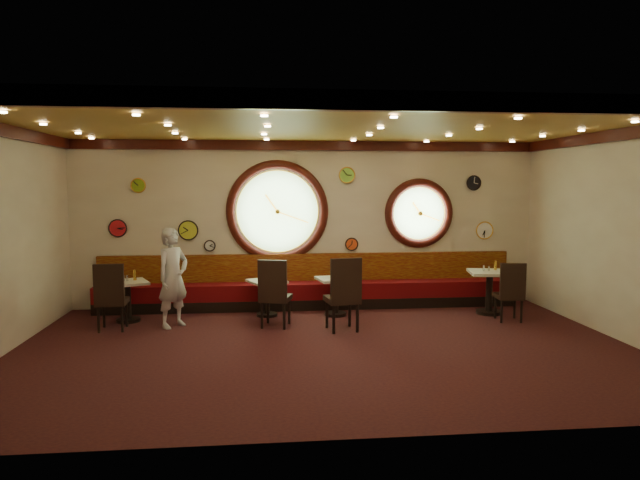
{
  "coord_description": "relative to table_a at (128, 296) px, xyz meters",
  "views": [
    {
      "loc": [
        -0.91,
        -8.05,
        2.37
      ],
      "look_at": [
        0.0,
        0.8,
        1.5
      ],
      "focal_mm": 32.0,
      "sensor_mm": 36.0,
      "label": 1
    }
  ],
  "objects": [
    {
      "name": "wall_clock_6",
      "position": [
        -0.37,
        1.02,
        1.1
      ],
      "size": [
        0.32,
        0.03,
        0.32
      ],
      "primitive_type": "cylinder",
      "rotation": [
        1.57,
        0.0,
        0.0
      ],
      "color": "red",
      "rests_on": "wall_back"
    },
    {
      "name": "wall_clock_4",
      "position": [
        6.53,
        1.02,
        1.95
      ],
      "size": [
        0.28,
        0.03,
        0.28
      ],
      "primitive_type": "cylinder",
      "rotation": [
        1.57,
        0.0,
        0.0
      ],
      "color": "black",
      "rests_on": "wall_back"
    },
    {
      "name": "porthole_left_frame",
      "position": [
        2.63,
        1.04,
        1.4
      ],
      "size": [
        1.98,
        0.18,
        1.98
      ],
      "primitive_type": "torus",
      "rotation": [
        1.57,
        0.0,
        0.0
      ],
      "color": "#340D09",
      "rests_on": "wall_back"
    },
    {
      "name": "banquette_seat",
      "position": [
        3.23,
        0.78,
        -0.1
      ],
      "size": [
        8.0,
        0.55,
        0.3
      ],
      "primitive_type": "cube",
      "color": "#55070C",
      "rests_on": "banquette_base"
    },
    {
      "name": "wall_clock_3",
      "position": [
        0.03,
        1.02,
        1.9
      ],
      "size": [
        0.26,
        0.03,
        0.26
      ],
      "primitive_type": "cylinder",
      "rotation": [
        1.57,
        0.0,
        0.0
      ],
      "color": "#7DAB22",
      "rests_on": "wall_back"
    },
    {
      "name": "table_c",
      "position": [
        3.64,
        0.1,
        -0.01
      ],
      "size": [
        0.73,
        0.73,
        0.69
      ],
      "color": "black",
      "rests_on": "floor"
    },
    {
      "name": "banquette_base",
      "position": [
        3.23,
        0.78,
        -0.35
      ],
      "size": [
        8.0,
        0.55,
        0.2
      ],
      "primitive_type": "cube",
      "color": "black",
      "rests_on": "floor"
    },
    {
      "name": "wall_clock_1",
      "position": [
        4.08,
        1.02,
        0.75
      ],
      "size": [
        0.24,
        0.03,
        0.24
      ],
      "primitive_type": "cylinder",
      "rotation": [
        1.57,
        0.0,
        0.0
      ],
      "color": "#EF4F1C",
      "rests_on": "wall_back"
    },
    {
      "name": "condiment_a_pepper",
      "position": [
        -0.0,
        0.01,
        0.31
      ],
      "size": [
        0.04,
        0.04,
        0.1
      ],
      "primitive_type": "cylinder",
      "color": "silver",
      "rests_on": "table_a"
    },
    {
      "name": "waiter",
      "position": [
        0.84,
        -0.44,
        0.38
      ],
      "size": [
        0.69,
        0.72,
        1.66
      ],
      "primitive_type": "imported",
      "rotation": [
        0.0,
        0.0,
        0.86
      ],
      "color": "silver",
      "rests_on": "floor"
    },
    {
      "name": "porthole_left_ring",
      "position": [
        2.63,
        1.01,
        1.4
      ],
      "size": [
        1.61,
        0.03,
        1.61
      ],
      "primitive_type": "torus",
      "rotation": [
        1.57,
        0.0,
        0.0
      ],
      "color": "gold",
      "rests_on": "wall_back"
    },
    {
      "name": "porthole_left_glass",
      "position": [
        2.63,
        1.06,
        1.4
      ],
      "size": [
        1.66,
        0.02,
        1.66
      ],
      "primitive_type": "cylinder",
      "rotation": [
        1.57,
        0.0,
        0.0
      ],
      "color": "#92C978",
      "rests_on": "wall_back"
    },
    {
      "name": "chair_c",
      "position": [
        3.62,
        -1.06,
        0.24
      ],
      "size": [
        0.58,
        0.58,
        0.75
      ],
      "rotation": [
        0.0,
        0.0,
        0.16
      ],
      "color": "black",
      "rests_on": "floor"
    },
    {
      "name": "ceiling",
      "position": [
        3.23,
        -1.94,
        2.75
      ],
      "size": [
        9.0,
        6.0,
        0.02
      ],
      "primitive_type": "cube",
      "color": "#B08431",
      "rests_on": "wall_back"
    },
    {
      "name": "molding_back",
      "position": [
        3.23,
        1.01,
        2.66
      ],
      "size": [
        9.0,
        0.1,
        0.18
      ],
      "primitive_type": "cube",
      "color": "#340D09",
      "rests_on": "wall_back"
    },
    {
      "name": "wall_clock_0",
      "position": [
        1.33,
        1.02,
        0.75
      ],
      "size": [
        0.2,
        0.03,
        0.2
      ],
      "primitive_type": "cylinder",
      "rotation": [
        1.57,
        0.0,
        0.0
      ],
      "color": "silver",
      "rests_on": "wall_back"
    },
    {
      "name": "condiment_c_bottle",
      "position": [
        3.7,
        0.16,
        0.32
      ],
      "size": [
        0.05,
        0.05,
        0.15
      ],
      "primitive_type": "cylinder",
      "color": "gold",
      "rests_on": "table_c"
    },
    {
      "name": "chair_d",
      "position": [
        6.57,
        -0.71,
        0.15
      ],
      "size": [
        0.47,
        0.47,
        0.64
      ],
      "rotation": [
        0.0,
        0.0,
        -0.1
      ],
      "color": "black",
      "rests_on": "floor"
    },
    {
      "name": "molding_front",
      "position": [
        3.23,
        -4.89,
        2.66
      ],
      "size": [
        9.0,
        0.1,
        0.18
      ],
      "primitive_type": "cube",
      "color": "#340D09",
      "rests_on": "wall_back"
    },
    {
      "name": "wall_back",
      "position": [
        3.23,
        1.06,
        1.15
      ],
      "size": [
        9.0,
        0.02,
        3.2
      ],
      "primitive_type": "cube",
      "color": "beige",
      "rests_on": "floor"
    },
    {
      "name": "wall_clock_7",
      "position": [
        0.93,
        1.02,
        1.05
      ],
      "size": [
        0.36,
        0.03,
        0.36
      ],
      "primitive_type": "cylinder",
      "rotation": [
        1.57,
        0.0,
        0.0
      ],
      "color": "yellow",
      "rests_on": "wall_back"
    },
    {
      "name": "condiment_d_bottle",
      "position": [
        6.62,
        0.07,
        0.43
      ],
      "size": [
        0.05,
        0.05,
        0.17
      ],
      "primitive_type": "cylinder",
      "color": "gold",
      "rests_on": "table_d"
    },
    {
      "name": "porthole_right_ring",
      "position": [
        5.43,
        1.01,
        1.35
      ],
      "size": [
        1.09,
        0.03,
        1.09
      ],
      "primitive_type": "torus",
      "rotation": [
        1.57,
        0.0,
        0.0
      ],
      "color": "gold",
      "rests_on": "wall_back"
    },
    {
      "name": "wall_front",
      "position": [
        3.23,
        -4.94,
        1.15
      ],
      "size": [
        9.0,
        0.02,
        3.2
      ],
      "primitive_type": "cube",
      "color": "beige",
      "rests_on": "floor"
    },
    {
      "name": "condiment_d_salt",
      "position": [
        6.36,
        -0.03,
        0.4
      ],
      "size": [
        0.04,
        0.04,
        0.1
      ],
      "primitive_type": "cylinder",
      "color": "#B9B9BD",
      "rests_on": "table_d"
    },
    {
      "name": "floor",
      "position": [
        3.23,
        -1.94,
        -0.45
      ],
      "size": [
        9.0,
        6.0,
        0.0
      ],
      "primitive_type": "cube",
      "color": "black",
      "rests_on": "ground"
    },
    {
      "name": "condiment_d_pepper",
      "position": [
        6.45,
        -0.04,
        0.39
      ],
      "size": [
        0.03,
        0.03,
        0.09
      ],
      "primitive_type": "cylinder",
      "color": "silver",
      "rests_on": "table_d"
    },
    {
      "name": "banquette_back",
      "position": [
        3.23,
        1.0,
        0.3
      ],
      "size": [
        8.0,
        0.1,
        0.55
      ],
      "primitive_type": "cube",
      "color": "#5E0E07",
      "rests_on": "wall_back"
    },
    {
      "name": "condiment_b_salt",
      "position": [
        2.38,
        0.18,
        0.25
      ],
      "size": [
        0.03,
        0.03,
        0.09
      ],
      "primitive_type": "cylinder",
      "color": "silver",
      "rests_on": "table_b"
    },
    {
      "name": "condiment_a_bottle",
      "position": [
        0.11,
        0.09,
        0.35
      ],
      "size": [
        0.06,
        0.06,
        0.18
      ],
      "primitive_type": "cylinder",
      "color": "gold",
      "rests_on": "table_a"
    },
    {
      "name": "wall_clock_5",
      "position": [
        6.78,
        1.02,
        1.0
      ],
      "size": [
        0.34,
        0.03,
        0.34
      ],
      "primitive_type": "cylinder",
      "rotation": [
        1.57,
        0.0,
        0.0
      ],
      "color": "white",
      "rests_on": "wall_back"
    },
    {
      "name": "wall_right",
      "position": [
        7.73,
        -1.94,
        1.15
      ],
      "size": [
        0.02,
        6.0,
        3.2
      ],
      "primitive_type": "cube",
      "color": "beige",
      "rests_on": "floor"
    },
    {
      "name": "table_d",
      "position": [
        6.46,
        -0.06,
        0.05
      ],
      "size": [
        0.84,
        0.84,
        0.79
      ],
      "color": "black",
      "rests_on": "floor"
    },
    {
      "name": "condiment_c_salt",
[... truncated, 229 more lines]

